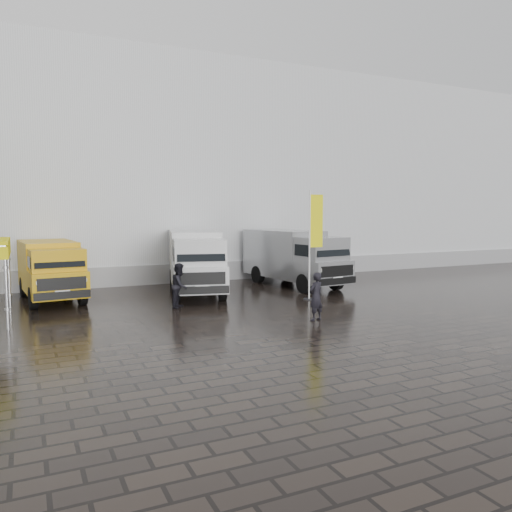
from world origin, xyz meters
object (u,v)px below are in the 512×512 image
Objects in this scene: person_tent at (180,285)px; flagpole at (313,239)px; van_silver at (294,259)px; wheelie_bin at (315,266)px; van_yellow at (51,271)px; van_white at (196,262)px; person_front at (316,297)px.

flagpole is at bearing -60.35° from person_tent.
van_silver is 5.96× the size of wheelie_bin.
van_yellow is 4.96× the size of wheelie_bin.
wheelie_bin is at bearing 57.83° from flagpole.
person_tent is (-5.64, 0.60, -1.68)m from flagpole.
van_white is at bearing 172.80° from van_silver.
van_white is at bearing -167.11° from wheelie_bin.
van_silver is (5.14, -0.02, -0.02)m from van_white.
flagpole is at bearing -28.87° from van_yellow.
van_silver is at bearing -142.58° from wheelie_bin.
van_white is 5.52m from flagpole.
van_silver reaches higher than wheelie_bin.
van_white reaches higher than person_front.
van_silver is 7.95m from person_front.
person_tent is (-9.87, -6.12, 0.33)m from wheelie_bin.
van_yellow is at bearing 169.16° from van_silver.
van_white is at bearing 7.43° from person_tent.
person_tent is at bearing -45.75° from van_yellow.
van_yellow is at bearing 156.57° from flagpole.
van_yellow is at bearing -173.21° from van_white.
van_white reaches higher than van_yellow.
wheelie_bin is at bearing 3.95° from van_yellow.
van_white is 1.02× the size of van_silver.
person_tent reaches higher than person_front.
van_yellow is 0.83× the size of van_silver.
van_silver is at bearing -30.25° from person_tent.
van_silver is at bearing 13.48° from van_white.
van_white is at bearing -93.90° from person_front.
van_white is 7.52m from person_front.
van_silver reaches higher than person_tent.
van_yellow is at bearing -63.67° from person_front.
wheelie_bin is at bearing -22.43° from person_tent.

